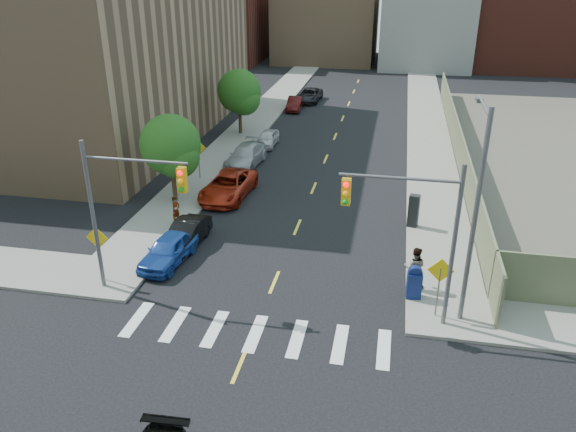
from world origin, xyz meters
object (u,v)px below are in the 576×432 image
at_px(parked_car_blue, 168,250).
at_px(parked_car_grey, 309,95).
at_px(parked_car_red, 228,186).
at_px(payphone, 414,211).
at_px(mailbox, 414,282).
at_px(parked_car_black, 186,234).
at_px(pedestrian_west, 176,210).
at_px(parked_car_maroon, 295,104).
at_px(parked_car_silver, 246,156).
at_px(pedestrian_east, 415,268).
at_px(parked_car_white, 267,138).

bearing_deg(parked_car_blue, parked_car_grey, 93.78).
height_order(parked_car_red, payphone, payphone).
bearing_deg(mailbox, parked_car_grey, 100.62).
relative_size(parked_car_blue, parked_car_black, 1.04).
bearing_deg(pedestrian_west, parked_car_maroon, 15.54).
height_order(parked_car_black, pedestrian_west, pedestrian_west).
relative_size(parked_car_grey, pedestrian_west, 3.07).
bearing_deg(pedestrian_west, parked_car_grey, 14.49).
distance_m(parked_car_silver, parked_car_maroon, 16.88).
bearing_deg(pedestrian_west, parked_car_black, -128.62).
xyz_separation_m(parked_car_blue, parked_car_maroon, (0.49, 31.49, -0.06)).
relative_size(parked_car_red, parked_car_grey, 1.12).
distance_m(parked_car_blue, parked_car_silver, 14.62).
distance_m(parked_car_maroon, pedestrian_west, 27.44).
distance_m(parked_car_maroon, parked_car_grey, 3.97).
relative_size(parked_car_red, parked_car_silver, 1.07).
bearing_deg(payphone, pedestrian_east, -77.69).
xyz_separation_m(parked_car_red, parked_car_silver, (-0.47, 5.98, -0.02)).
bearing_deg(mailbox, payphone, 84.57).
bearing_deg(parked_car_blue, payphone, 33.78).
relative_size(parked_car_maroon, parked_car_grey, 0.80).
relative_size(parked_car_silver, mailbox, 3.31).
distance_m(mailbox, pedestrian_west, 14.01).
xyz_separation_m(parked_car_silver, parked_car_maroon, (0.49, 16.87, -0.10)).
xyz_separation_m(parked_car_black, parked_car_grey, (1.11, 33.49, 0.02)).
bearing_deg(parked_car_maroon, parked_car_blue, -93.84).
bearing_deg(payphone, pedestrian_west, -158.35).
relative_size(parked_car_blue, parked_car_maroon, 1.06).
height_order(parked_car_blue, payphone, payphone).
height_order(parked_car_maroon, pedestrian_west, pedestrian_west).
height_order(parked_car_blue, parked_car_silver, parked_car_silver).
bearing_deg(parked_car_white, parked_car_red, -89.32).
distance_m(parked_car_grey, pedestrian_east, 37.15).
xyz_separation_m(parked_car_black, mailbox, (11.61, -3.00, 0.24)).
distance_m(parked_car_maroon, pedestrian_east, 33.70).
relative_size(parked_car_red, mailbox, 3.53).
relative_size(parked_car_grey, payphone, 2.61).
xyz_separation_m(parked_car_grey, mailbox, (10.50, -36.49, 0.22)).
height_order(parked_car_grey, pedestrian_east, pedestrian_east).
distance_m(parked_car_blue, parked_car_grey, 35.41).
distance_m(parked_car_white, parked_car_maroon, 11.97).
distance_m(parked_car_blue, parked_car_black, 1.91).
height_order(payphone, pedestrian_west, payphone).
relative_size(parked_car_white, pedestrian_west, 2.29).
height_order(parked_car_black, parked_car_white, parked_car_black).
height_order(parked_car_white, parked_car_grey, parked_car_grey).
height_order(parked_car_white, mailbox, mailbox).
relative_size(mailbox, pedestrian_east, 0.77).
bearing_deg(parked_car_red, parked_car_white, 93.43).
bearing_deg(parked_car_red, parked_car_silver, 97.89).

